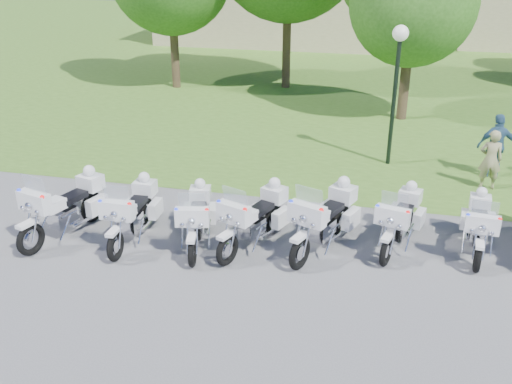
% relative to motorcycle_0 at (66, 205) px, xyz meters
% --- Properties ---
extents(ground, '(100.00, 100.00, 0.00)m').
position_rel_motorcycle_0_xyz_m(ground, '(4.91, -0.07, -0.70)').
color(ground, '#5B5B60').
rests_on(ground, ground).
extents(grass_lawn, '(100.00, 48.00, 0.01)m').
position_rel_motorcycle_0_xyz_m(grass_lawn, '(4.91, 26.93, -0.70)').
color(grass_lawn, '#406B21').
rests_on(grass_lawn, ground).
extents(motorcycle_0, '(1.25, 2.45, 1.68)m').
position_rel_motorcycle_0_xyz_m(motorcycle_0, '(0.00, 0.00, 0.00)').
color(motorcycle_0, black).
rests_on(motorcycle_0, ground).
extents(motorcycle_1, '(0.78, 2.33, 1.57)m').
position_rel_motorcycle_0_xyz_m(motorcycle_1, '(1.51, 0.15, -0.05)').
color(motorcycle_1, black).
rests_on(motorcycle_1, ground).
extents(motorcycle_2, '(1.03, 2.21, 1.50)m').
position_rel_motorcycle_0_xyz_m(motorcycle_2, '(2.94, 0.25, -0.08)').
color(motorcycle_2, black).
rests_on(motorcycle_2, ground).
extents(motorcycle_3, '(1.32, 2.28, 1.61)m').
position_rel_motorcycle_0_xyz_m(motorcycle_3, '(4.17, 0.48, -0.03)').
color(motorcycle_3, black).
rests_on(motorcycle_3, ground).
extents(motorcycle_4, '(1.39, 2.39, 1.69)m').
position_rel_motorcycle_0_xyz_m(motorcycle_4, '(5.63, 0.70, 0.00)').
color(motorcycle_4, black).
rests_on(motorcycle_4, ground).
extents(motorcycle_5, '(1.11, 2.21, 1.52)m').
position_rel_motorcycle_0_xyz_m(motorcycle_5, '(7.17, 1.17, -0.07)').
color(motorcycle_5, black).
rests_on(motorcycle_5, ground).
extents(motorcycle_6, '(0.82, 2.15, 1.44)m').
position_rel_motorcycle_0_xyz_m(motorcycle_6, '(8.77, 1.33, -0.10)').
color(motorcycle_6, black).
rests_on(motorcycle_6, ground).
extents(lamp_post, '(0.44, 0.44, 3.98)m').
position_rel_motorcycle_0_xyz_m(lamp_post, '(6.83, 6.17, 2.31)').
color(lamp_post, black).
rests_on(lamp_post, ground).
extents(building_west, '(14.56, 8.32, 4.10)m').
position_rel_motorcycle_0_xyz_m(building_west, '(-1.09, 27.93, 1.36)').
color(building_west, tan).
rests_on(building_west, ground).
extents(bystander_a, '(0.58, 0.38, 1.60)m').
position_rel_motorcycle_0_xyz_m(bystander_a, '(9.42, 4.92, 0.10)').
color(bystander_a, '#979266').
rests_on(bystander_a, ground).
extents(bystander_c, '(1.11, 0.65, 1.78)m').
position_rel_motorcycle_0_xyz_m(bystander_c, '(9.68, 5.84, 0.18)').
color(bystander_c, '#355C81').
rests_on(bystander_c, ground).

